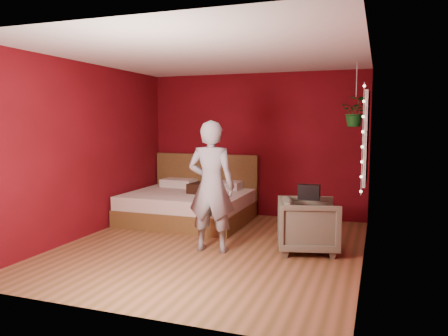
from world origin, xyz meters
TOP-DOWN VIEW (x-y plane):
  - floor at (0.00, 0.00)m, footprint 4.50×4.50m
  - room_walls at (0.00, 0.00)m, footprint 4.04×4.54m
  - window at (1.97, 0.90)m, footprint 0.05×0.97m
  - fairy_lights at (1.94, 0.37)m, footprint 0.04×0.04m
  - bed at (-0.95, 1.43)m, footprint 2.03×1.73m
  - person at (0.07, -0.16)m, footprint 0.66×0.46m
  - armchair at (1.29, 0.25)m, footprint 0.95×0.93m
  - handbag at (1.30, 0.19)m, footprint 0.28×0.14m
  - throw_pillow at (-0.66, 1.40)m, footprint 0.51×0.51m
  - hanging_plant at (1.79, 1.35)m, footprint 0.47×0.43m

SIDE VIEW (x-z plane):
  - floor at x=0.00m, z-range 0.00..0.00m
  - bed at x=-0.95m, z-range -0.27..0.85m
  - armchair at x=1.29m, z-range 0.00..0.71m
  - throw_pillow at x=-0.66m, z-range 0.51..0.67m
  - handbag at x=1.30m, z-range 0.71..0.91m
  - person at x=0.07m, z-range 0.00..1.74m
  - fairy_lights at x=1.94m, z-range 0.77..2.22m
  - window at x=1.97m, z-range 0.87..2.14m
  - room_walls at x=0.00m, z-range 0.37..2.99m
  - hanging_plant at x=1.79m, z-range 1.40..2.35m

